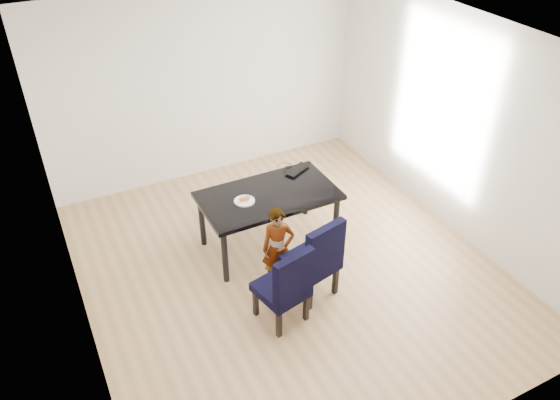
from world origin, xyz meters
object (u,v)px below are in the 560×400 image
dining_table (269,220)px  child (278,248)px  plate (244,201)px  chair_left (281,283)px  laptop (294,168)px  chair_right (311,256)px

dining_table → child: (-0.20, -0.65, 0.12)m
dining_table → plate: size_ratio=6.68×
child → plate: child is taller
chair_left → plate: (0.11, 1.14, 0.28)m
laptop → chair_right: bearing=43.4°
chair_right → dining_table: bearing=80.0°
chair_right → child: 0.38m
chair_left → laptop: size_ratio=2.66×
child → laptop: (0.73, 1.00, 0.27)m
chair_right → child: bearing=117.7°
chair_left → plate: size_ratio=4.02×
chair_right → plate: bearing=98.2°
dining_table → plate: (-0.31, -0.01, 0.38)m
plate → laptop: bearing=23.5°
chair_left → child: size_ratio=0.97×
chair_left → child: (0.22, 0.50, 0.01)m
child → plate: bearing=117.2°
dining_table → laptop: laptop is taller
laptop → dining_table: bearing=7.4°
dining_table → child: 0.69m
chair_left → chair_right: bearing=11.5°
dining_table → chair_right: size_ratio=1.58×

